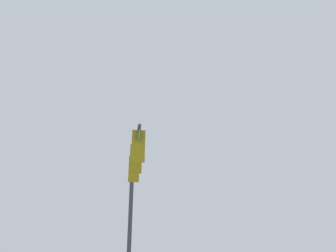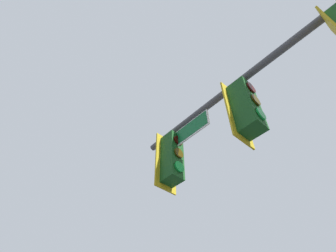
% 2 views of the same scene
% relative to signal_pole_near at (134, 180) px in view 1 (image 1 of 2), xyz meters
% --- Properties ---
extents(signal_pole_near, '(6.53, 1.27, 6.49)m').
position_rel_signal_pole_near_xyz_m(signal_pole_near, '(0.00, 0.00, 0.00)').
color(signal_pole_near, '#47474C').
rests_on(signal_pole_near, ground_plane).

